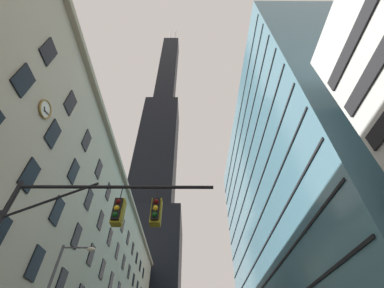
{
  "coord_description": "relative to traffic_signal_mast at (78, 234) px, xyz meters",
  "views": [
    {
      "loc": [
        0.38,
        -6.07,
        1.91
      ],
      "look_at": [
        0.57,
        27.36,
        34.21
      ],
      "focal_mm": 23.17,
      "sensor_mm": 36.0,
      "label": 1
    }
  ],
  "objects": [
    {
      "name": "station_building",
      "position": [
        -13.31,
        29.26,
        7.8
      ],
      "size": [
        12.61,
        75.75,
        27.18
      ],
      "color": "#B2A88E",
      "rests_on": "ground"
    },
    {
      "name": "dark_skyscraper",
      "position": [
        -12.78,
        83.79,
        63.98
      ],
      "size": [
        26.42,
        26.42,
        237.88
      ],
      "color": "black",
      "rests_on": "ground"
    },
    {
      "name": "glass_office_midrise",
      "position": [
        23.69,
        30.71,
        18.77
      ],
      "size": [
        18.17,
        52.09,
        49.05
      ],
      "color": "teal",
      "rests_on": "ground"
    },
    {
      "name": "traffic_signal_mast",
      "position": [
        0.0,
        0.0,
        0.0
      ],
      "size": [
        8.22,
        0.63,
        7.85
      ],
      "color": "black",
      "rests_on": "sidewalk_left"
    }
  ]
}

